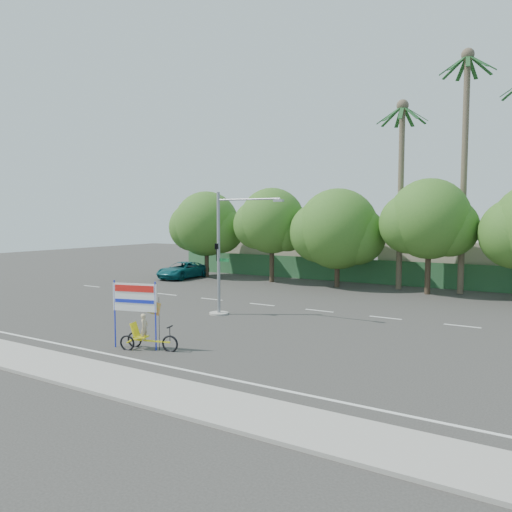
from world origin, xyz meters
The scene contains 14 objects.
ground centered at (0.00, 0.00, 0.00)m, with size 120.00×120.00×0.00m, color #33302D.
sidewalk_near centered at (0.00, -7.50, 0.06)m, with size 50.00×2.40×0.12m, color gray.
fence centered at (0.00, 21.50, 1.00)m, with size 38.00×0.08×2.00m, color #336B3D.
building_left centered at (-10.00, 26.00, 2.00)m, with size 12.00×8.00×4.00m, color #BCAC95.
building_right centered at (8.00, 26.00, 1.80)m, with size 14.00×8.00×3.60m, color #BCAC95.
tree_far_left centered at (-14.05, 18.00, 4.76)m, with size 7.14×6.00×7.96m.
tree_left centered at (-7.05, 18.00, 5.06)m, with size 6.66×5.60×8.07m.
tree_center centered at (-1.05, 18.00, 4.47)m, with size 7.62×6.40×7.85m.
tree_right centered at (5.95, 18.00, 5.24)m, with size 6.90×5.80×8.36m.
palm_tall centered at (8.00, 19.50, 10.46)m, with size 3.73×3.79×17.45m.
palm_short centered at (3.50, 19.50, 8.86)m, with size 3.73×3.79×14.45m.
traffic_signal centered at (-2.20, 3.98, 2.92)m, with size 4.72×1.10×7.00m.
trike_billboard centered at (-0.83, -3.91, 1.19)m, with size 2.91×1.13×2.95m.
pickup_truck centered at (-15.17, 15.92, 0.75)m, with size 2.48×5.38×1.49m, color #0D575F.
Camera 1 is at (14.17, -19.05, 5.59)m, focal length 35.00 mm.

